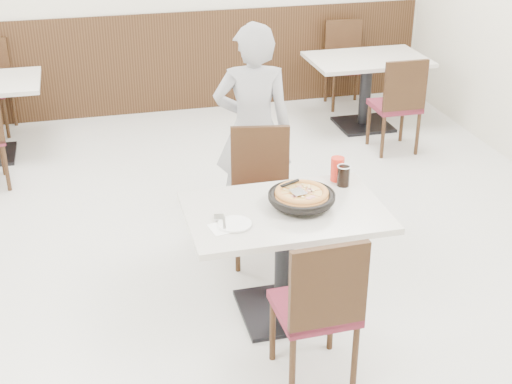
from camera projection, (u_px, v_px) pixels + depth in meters
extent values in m
plane|color=beige|center=(234.00, 271.00, 5.07)|extent=(7.00, 7.00, 0.00)
cube|color=black|center=(165.00, 63.00, 7.85)|extent=(5.90, 0.03, 1.10)
cylinder|color=black|center=(296.00, 204.00, 4.33)|extent=(0.12, 0.12, 0.04)
cylinder|color=black|center=(302.00, 200.00, 4.32)|extent=(0.39, 0.39, 0.01)
cylinder|color=orange|center=(302.00, 195.00, 4.34)|extent=(0.36, 0.36, 0.02)
cube|color=silver|center=(298.00, 192.00, 4.31)|extent=(0.10, 0.12, 0.00)
cube|color=white|center=(223.00, 228.00, 4.09)|extent=(0.17, 0.17, 0.00)
cylinder|color=white|center=(235.00, 224.00, 4.12)|extent=(0.20, 0.20, 0.01)
cube|color=silver|center=(224.00, 223.00, 4.11)|extent=(0.04, 0.15, 0.00)
cylinder|color=black|center=(343.00, 176.00, 4.57)|extent=(0.08, 0.08, 0.13)
cylinder|color=red|center=(337.00, 169.00, 4.64)|extent=(0.09, 0.09, 0.16)
imported|color=#9F9FA3|center=(253.00, 129.00, 5.34)|extent=(0.65, 0.49, 1.62)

